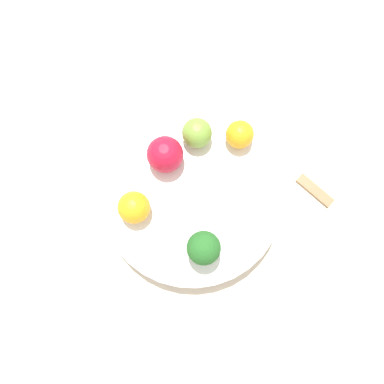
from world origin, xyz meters
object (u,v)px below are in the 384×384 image
object	(u,v)px
bowl	(192,196)
orange_front	(240,135)
spoon	(315,190)
orange_back	(134,207)
broccoli	(204,248)
apple_green	(197,133)
apple_red	(165,154)

from	to	relation	value
bowl	orange_front	world-z (taller)	orange_front
orange_front	bowl	bearing A→B (deg)	-31.33
spoon	orange_front	bearing A→B (deg)	-111.50
orange_front	orange_back	bearing A→B (deg)	-45.87
orange_front	orange_back	distance (m)	0.18
broccoli	spoon	xyz separation A→B (m)	(-0.12, 0.16, -0.07)
apple_green	spoon	distance (m)	0.21
apple_green	orange_back	size ratio (longest dim) A/B	0.97
broccoli	orange_front	world-z (taller)	broccoli
apple_red	apple_green	distance (m)	0.06
bowl	broccoli	world-z (taller)	broccoli
spoon	orange_back	bearing A→B (deg)	-73.89
apple_green	spoon	world-z (taller)	apple_green
orange_back	spoon	distance (m)	0.28
orange_front	spoon	size ratio (longest dim) A/B	0.67
orange_front	spoon	xyz separation A→B (m)	(0.05, 0.13, -0.06)
apple_green	orange_back	xyz separation A→B (m)	(0.12, -0.07, 0.00)
orange_front	orange_back	size ratio (longest dim) A/B	0.90
broccoli	orange_back	world-z (taller)	broccoli
bowl	orange_back	bearing A→B (deg)	-64.66
orange_back	apple_red	bearing A→B (deg)	159.20
spoon	apple_red	bearing A→B (deg)	-91.14
broccoli	orange_back	distance (m)	0.11
orange_front	orange_back	world-z (taller)	orange_back
orange_back	orange_front	bearing A→B (deg)	134.13
orange_back	broccoli	bearing A→B (deg)	68.03
bowl	orange_front	size ratio (longest dim) A/B	6.51
broccoli	apple_green	bearing A→B (deg)	-168.67
broccoli	orange_front	bearing A→B (deg)	170.32
bowl	spoon	bearing A→B (deg)	102.08
broccoli	apple_red	world-z (taller)	broccoli
broccoli	apple_red	xyz separation A→B (m)	(-0.12, -0.07, -0.01)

